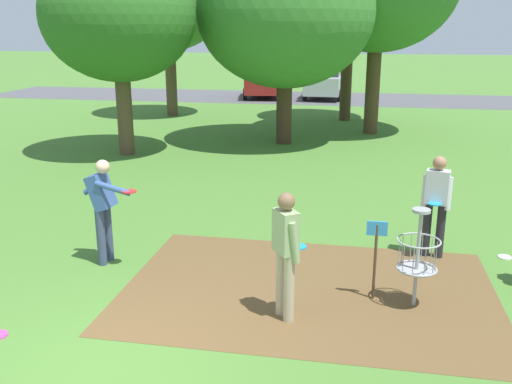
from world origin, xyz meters
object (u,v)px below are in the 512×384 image
Objects in this scene: parked_car_leftmost at (263,80)px; player_foreground_watching at (286,249)px; tree_mid_center at (118,16)px; parked_car_center_left at (325,81)px; tree_mid_left at (285,12)px; player_waiting_right at (436,201)px; tree_near_left at (168,2)px; frisbee_by_tee at (505,257)px; player_throwing at (103,204)px; disc_golf_basket at (413,254)px; tree_mid_right at (350,4)px.

player_foreground_watching is at bearing -79.52° from parked_car_leftmost.
parked_car_center_left is (4.92, 15.19, -3.06)m from tree_mid_center.
tree_mid_left is at bearing -92.24° from parked_car_center_left.
player_waiting_right is 0.26× the size of tree_near_left.
tree_near_left is 1.52× the size of parked_car_leftmost.
frisbee_by_tee is at bearing 38.58° from player_foreground_watching.
player_waiting_right is at bearing -67.65° from tree_mid_left.
parked_car_leftmost reaches higher than player_throwing.
tree_mid_center reaches higher than player_throwing.
tree_mid_center is 1.33× the size of parked_car_leftmost.
disc_golf_basket is 0.32× the size of parked_car_leftmost.
parked_car_center_left is at bearing 96.66° from disc_golf_basket.
tree_mid_right is (3.29, 15.55, 3.55)m from player_throwing.
player_foreground_watching is 0.26× the size of tree_mid_left.
tree_near_left reaches higher than disc_golf_basket.
tree_mid_center is at bearing 141.15° from player_waiting_right.
player_foreground_watching is 7.82× the size of frisbee_by_tee.
parked_car_center_left is at bearing 100.04° from tree_mid_right.
tree_mid_left is 1.02× the size of tree_mid_right.
parked_car_center_left reaches higher than player_throwing.
player_foreground_watching is at bearing -82.09° from tree_mid_left.
tree_mid_right is (-3.13, 14.17, 4.53)m from frisbee_by_tee.
disc_golf_basket is 0.21× the size of tree_near_left.
player_throwing is 5.36m from player_waiting_right.
player_throwing is at bearing -75.17° from tree_near_left.
tree_mid_center is at bearing 123.62° from player_foreground_watching.
player_foreground_watching is at bearing -90.69° from tree_mid_right.
player_foreground_watching is at bearing -157.92° from disc_golf_basket.
player_waiting_right is at bearing -81.52° from parked_car_center_left.
tree_near_left is at bearing 137.13° from tree_mid_left.
tree_near_left is at bearing 123.14° from player_waiting_right.
disc_golf_basket is at bearing -7.41° from player_throwing.
player_throwing is 7.82× the size of frisbee_by_tee.
tree_mid_left is (-3.25, 10.92, 3.39)m from disc_golf_basket.
tree_near_left is 8.74m from parked_car_leftmost.
player_waiting_right reaches higher than frisbee_by_tee.
player_waiting_right is at bearing 13.14° from player_throwing.
player_throwing reaches higher than disc_golf_basket.
tree_mid_center is at bearing -150.37° from tree_mid_left.
player_waiting_right is 7.82× the size of frisbee_by_tee.
tree_mid_left is 5.56m from tree_mid_right.
tree_mid_left is at bearing 112.35° from player_waiting_right.
player_foreground_watching is 4.36m from frisbee_by_tee.
tree_near_left reaches higher than parked_car_center_left.
tree_near_left is 1.14× the size of tree_mid_center.
parked_car_leftmost is at bearing 69.84° from tree_near_left.
player_throwing is 23.07m from parked_car_center_left.
player_waiting_right reaches higher than disc_golf_basket.
player_foreground_watching is 0.40× the size of parked_car_center_left.
tree_mid_right is 9.43m from parked_car_leftmost.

